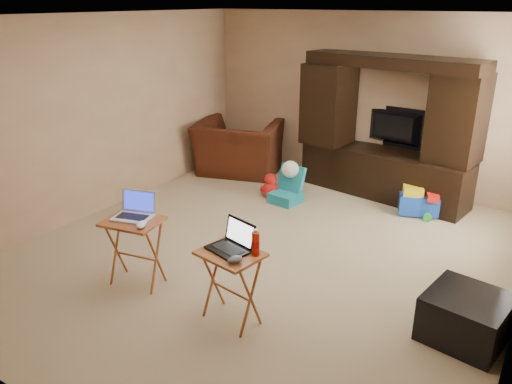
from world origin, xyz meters
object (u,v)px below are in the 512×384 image
Objects in this scene: television at (392,128)px; plush_toy at (271,185)px; laptop_right at (228,238)px; mouse_right at (235,260)px; push_toy at (419,201)px; mouse_left at (142,225)px; child_rocker at (286,185)px; ottoman at (466,317)px; recliner at (239,147)px; entertainment_center at (387,128)px; water_bottle at (256,244)px; tray_table_right at (231,287)px; laptop_left at (131,207)px; tray_table_left at (136,252)px.

plush_toy is (-1.30, -1.17, -0.76)m from television.
laptop_right reaches higher than mouse_right.
push_toy is 3.62× the size of mouse_left.
mouse_left is (-0.02, -2.70, 0.46)m from child_rocker.
child_rocker is at bearing 146.51° from ottoman.
recliner reaches higher than push_toy.
child_rocker is at bearing -126.88° from entertainment_center.
mouse_right is (1.07, -2.75, 0.44)m from child_rocker.
television is at bearing 98.68° from entertainment_center.
mouse_right is at bearing -109.29° from water_bottle.
recliner is (-2.30, -0.50, -0.52)m from television.
recliner is at bearing 147.65° from ottoman.
entertainment_center is at bearing 98.09° from tray_table_right.
tray_table_left is at bearing -60.69° from laptop_left.
child_rocker is 3.76× the size of mouse_right.
ottoman is 3.11m from laptop_left.
entertainment_center reaches higher than recliner.
television is at bearing 56.18° from laptop_left.
child_rocker is at bearing 118.96° from tray_table_right.
recliner is 2.57× the size of push_toy.
mouse_right is at bearing -80.61° from entertainment_center.
laptop_left is 1.75× the size of water_bottle.
mouse_right is (2.34, -3.48, 0.27)m from recliner.
ottoman is at bearing 38.96° from laptop_right.
plush_toy is at bearing 48.75° from television.
laptop_left is at bearing 78.72° from television.
laptop_right is at bearing -16.37° from laptop_left.
mouse_right reaches higher than ottoman.
television is at bearing 62.07° from tray_table_left.
ottoman is at bearing 25.84° from water_bottle.
recliner is 4.09m from water_bottle.
mouse_left is at bearing 82.11° from television.
mouse_left reaches higher than mouse_right.
television is at bearing 102.75° from laptop_right.
recliner reaches higher than mouse_right.
tray_table_left is 4.92× the size of mouse_left.
tray_table_left is 1.19m from laptop_right.
recliner is at bearing 97.35° from tray_table_left.
laptop_right is (1.13, -0.01, -0.02)m from laptop_left.
laptop_left reaches higher than laptop_right.
water_bottle is at bearing 28.62° from laptop_right.
laptop_left is at bearing -88.36° from child_rocker.
tray_table_right is at bearing -65.65° from plush_toy.
mouse_right is at bearing 97.52° from television.
tray_table_left is 1.14m from tray_table_right.
ottoman is 1.97m from mouse_right.
child_rocker is at bearing 123.50° from laptop_right.
child_rocker is at bearing 75.19° from tray_table_left.
television reaches higher than push_toy.
push_toy is 0.81× the size of ottoman.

